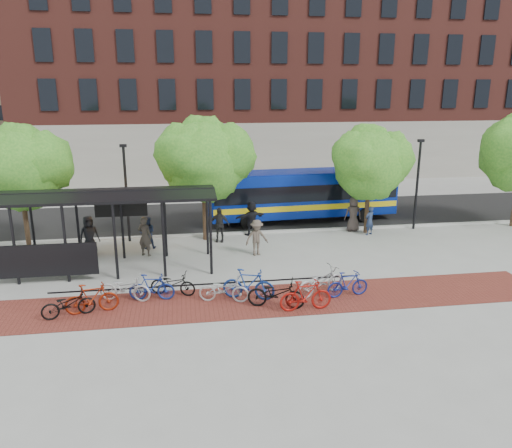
{
  "coord_description": "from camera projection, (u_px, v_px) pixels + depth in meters",
  "views": [
    {
      "loc": [
        -4.13,
        -22.42,
        7.97
      ],
      "look_at": [
        -0.71,
        0.25,
        1.6
      ],
      "focal_mm": 35.0,
      "sensor_mm": 36.0,
      "label": 1
    }
  ],
  "objects": [
    {
      "name": "brick_strip",
      "position": [
        243.0,
        302.0,
        19.04
      ],
      "size": [
        24.0,
        3.0,
        0.01
      ],
      "primitive_type": "cube",
      "color": "maroon",
      "rests_on": "ground"
    },
    {
      "name": "ground",
      "position": [
        271.0,
        257.0,
        24.09
      ],
      "size": [
        160.0,
        160.0,
        0.0
      ],
      "primitive_type": "plane",
      "color": "#9E9E99",
      "rests_on": "ground"
    },
    {
      "name": "asphalt_street",
      "position": [
        249.0,
        215.0,
        31.71
      ],
      "size": [
        160.0,
        8.0,
        0.01
      ],
      "primitive_type": "cube",
      "color": "black",
      "rests_on": "ground"
    },
    {
      "name": "tree_c",
      "position": [
        371.0,
        160.0,
        27.07
      ],
      "size": [
        4.66,
        3.8,
        5.92
      ],
      "color": "#382619",
      "rests_on": "ground"
    },
    {
      "name": "pedestrian_5",
      "position": [
        252.0,
        218.0,
        27.4
      ],
      "size": [
        1.84,
        1.18,
        1.9
      ],
      "primitive_type": "imported",
      "rotation": [
        0.0,
        0.0,
        3.52
      ],
      "color": "black",
      "rests_on": "ground"
    },
    {
      "name": "pedestrian_3",
      "position": [
        257.0,
        238.0,
        24.1
      ],
      "size": [
        1.25,
        0.88,
        1.77
      ],
      "primitive_type": "imported",
      "rotation": [
        0.0,
        0.0,
        0.21
      ],
      "color": "brown",
      "rests_on": "ground"
    },
    {
      "name": "bike_8",
      "position": [
        276.0,
        293.0,
        18.43
      ],
      "size": [
        2.26,
        1.36,
        1.12
      ],
      "primitive_type": "imported",
      "rotation": [
        0.0,
        0.0,
        1.26
      ],
      "color": "black",
      "rests_on": "ground"
    },
    {
      "name": "bus_shelter",
      "position": [
        90.0,
        204.0,
        21.66
      ],
      "size": [
        10.6,
        3.07,
        3.6
      ],
      "color": "black",
      "rests_on": "ground"
    },
    {
      "name": "pedestrian_2",
      "position": [
        147.0,
        233.0,
        25.12
      ],
      "size": [
        0.82,
        0.65,
        1.65
      ],
      "primitive_type": "imported",
      "rotation": [
        0.0,
        0.0,
        3.18
      ],
      "color": "#1F2948",
      "rests_on": "ground"
    },
    {
      "name": "curb",
      "position": [
        259.0,
        232.0,
        27.89
      ],
      "size": [
        160.0,
        0.25,
        0.12
      ],
      "primitive_type": "cube",
      "color": "#B7B7B2",
      "rests_on": "ground"
    },
    {
      "name": "lamp_post_right",
      "position": [
        417.0,
        182.0,
        28.08
      ],
      "size": [
        0.35,
        0.2,
        5.12
      ],
      "color": "black",
      "rests_on": "ground"
    },
    {
      "name": "bike_11",
      "position": [
        348.0,
        284.0,
        19.41
      ],
      "size": [
        1.77,
        0.71,
        1.04
      ],
      "primitive_type": "imported",
      "rotation": [
        0.0,
        0.0,
        1.7
      ],
      "color": "navy",
      "rests_on": "ground"
    },
    {
      "name": "bike_1",
      "position": [
        92.0,
        298.0,
        17.98
      ],
      "size": [
        1.95,
        0.84,
        1.14
      ],
      "primitive_type": "imported",
      "rotation": [
        0.0,
        0.0,
        1.74
      ],
      "color": "maroon",
      "rests_on": "ground"
    },
    {
      "name": "bike_10",
      "position": [
        321.0,
        281.0,
        19.56
      ],
      "size": [
        2.29,
        1.52,
        1.14
      ],
      "primitive_type": "imported",
      "rotation": [
        0.0,
        0.0,
        1.96
      ],
      "color": "#A1A1A3",
      "rests_on": "ground"
    },
    {
      "name": "pedestrian_4",
      "position": [
        219.0,
        225.0,
        26.2
      ],
      "size": [
        1.16,
        0.69,
        1.85
      ],
      "primitive_type": "imported",
      "rotation": [
        0.0,
        0.0,
        6.05
      ],
      "color": "#262626",
      "rests_on": "ground"
    },
    {
      "name": "building_tower",
      "position": [
        68.0,
        21.0,
        55.88
      ],
      "size": [
        22.0,
        22.0,
        30.0
      ],
      "primitive_type": "cube",
      "color": "#7A664C",
      "rests_on": "ground"
    },
    {
      "name": "pedestrian_6",
      "position": [
        353.0,
        214.0,
        28.12
      ],
      "size": [
        0.97,
        0.64,
        1.97
      ],
      "primitive_type": "imported",
      "rotation": [
        0.0,
        0.0,
        3.12
      ],
      "color": "#3B322F",
      "rests_on": "ground"
    },
    {
      "name": "tree_b",
      "position": [
        205.0,
        156.0,
        25.67
      ],
      "size": [
        5.15,
        4.2,
        6.47
      ],
      "color": "#382619",
      "rests_on": "ground"
    },
    {
      "name": "bike_4",
      "position": [
        173.0,
        284.0,
        19.56
      ],
      "size": [
        1.92,
        1.16,
        0.95
      ],
      "primitive_type": "imported",
      "rotation": [
        0.0,
        0.0,
        1.26
      ],
      "color": "black",
      "rests_on": "ground"
    },
    {
      "name": "pedestrian_0",
      "position": [
        89.0,
        236.0,
        24.12
      ],
      "size": [
        1.13,
        0.99,
        1.96
      ],
      "primitive_type": "imported",
      "rotation": [
        0.0,
        0.0,
        0.47
      ],
      "color": "black",
      "rests_on": "ground"
    },
    {
      "name": "bike_3",
      "position": [
        152.0,
        287.0,
        19.08
      ],
      "size": [
        1.81,
        0.72,
        1.06
      ],
      "primitive_type": "imported",
      "rotation": [
        0.0,
        0.0,
        1.44
      ],
      "color": "navy",
      "rests_on": "ground"
    },
    {
      "name": "pedestrian_7",
      "position": [
        370.0,
        221.0,
        27.46
      ],
      "size": [
        0.7,
        0.61,
        1.6
      ],
      "primitive_type": "imported",
      "rotation": [
        0.0,
        0.0,
        3.63
      ],
      "color": "navy",
      "rests_on": "ground"
    },
    {
      "name": "bike_2",
      "position": [
        125.0,
        288.0,
        19.01
      ],
      "size": [
        2.12,
        1.2,
        1.06
      ],
      "primitive_type": "imported",
      "rotation": [
        0.0,
        0.0,
        1.31
      ],
      "color": "#BCBCBF",
      "rests_on": "ground"
    },
    {
      "name": "bike_0",
      "position": [
        68.0,
        304.0,
        17.71
      ],
      "size": [
        1.96,
        1.17,
        0.98
      ],
      "primitive_type": "imported",
      "rotation": [
        0.0,
        0.0,
        1.87
      ],
      "color": "black",
      "rests_on": "ground"
    },
    {
      "name": "bike_6",
      "position": [
        224.0,
        289.0,
        18.94
      ],
      "size": [
        2.03,
        1.1,
        1.01
      ],
      "primitive_type": "imported",
      "rotation": [
        0.0,
        0.0,
        1.34
      ],
      "color": "#ABABAE",
      "rests_on": "ground"
    },
    {
      "name": "bike_9",
      "position": [
        306.0,
        295.0,
        18.18
      ],
      "size": [
        1.98,
        0.65,
        1.18
      ],
      "primitive_type": "imported",
      "rotation": [
        0.0,
        0.0,
        1.62
      ],
      "color": "#9B140E",
      "rests_on": "ground"
    },
    {
      "name": "lamp_post_left",
      "position": [
        126.0,
        190.0,
        25.78
      ],
      "size": [
        0.35,
        0.2,
        5.12
      ],
      "color": "black",
      "rests_on": "ground"
    },
    {
      "name": "bus",
      "position": [
        302.0,
        192.0,
        30.13
      ],
      "size": [
        11.45,
        3.24,
        3.05
      ],
      "rotation": [
        0.0,
        0.0,
        0.07
      ],
      "color": "navy",
      "rests_on": "ground"
    },
    {
      "name": "building_brick",
      "position": [
        327.0,
        64.0,
        47.62
      ],
      "size": [
        55.0,
        14.0,
        20.0
      ],
      "primitive_type": "cube",
      "color": "maroon",
      "rests_on": "ground"
    },
    {
      "name": "bike_rack_rail",
      "position": [
        208.0,
        295.0,
        19.71
      ],
      "size": [
        12.0,
        0.05,
        0.95
      ],
      "primitive_type": "cube",
      "color": "black",
      "rests_on": "ground"
    },
    {
      "name": "bike_7",
      "position": [
        249.0,
        284.0,
        19.14
      ],
      "size": [
        2.12,
        1.21,
        1.23
      ],
      "primitive_type": "imported",
      "rotation": [
        0.0,
        0.0,
        1.24
      ],
      "color": "navy",
      "rests_on": "ground"
    },
    {
      "name": "pedestrian_1",
      "position": [
        145.0,
        236.0,
        24.01
      ],
      "size": [
        0.85,
        0.75,
        1.96
      ],
      "primitive_type": "imported",
      "rotation": [
        0.0,
        0.0,
        2.64
      ],
      "color": "#413B34",
      "rests_on": "ground"
    },
    {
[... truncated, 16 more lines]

